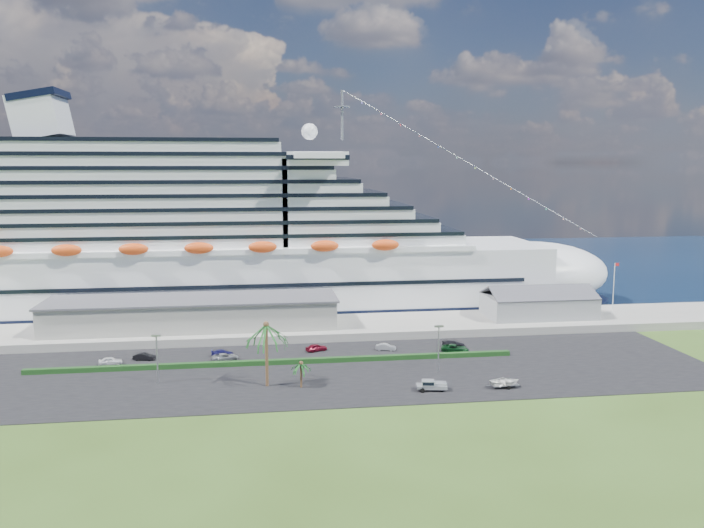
{
  "coord_description": "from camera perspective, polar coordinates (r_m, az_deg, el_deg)",
  "views": [
    {
      "loc": [
        -11.14,
        -105.5,
        36.47
      ],
      "look_at": [
        7.72,
        30.0,
        16.24
      ],
      "focal_mm": 35.0,
      "sensor_mm": 36.0,
      "label": 1
    }
  ],
  "objects": [
    {
      "name": "water",
      "position": [
        238.57,
        -5.15,
        -0.41
      ],
      "size": [
        420.0,
        160.0,
        0.02
      ],
      "primitive_type": "cube",
      "color": "black",
      "rests_on": "ground"
    },
    {
      "name": "parked_car_7",
      "position": [
        139.05,
        8.41,
        -6.55
      ],
      "size": [
        4.92,
        3.09,
        1.33
      ],
      "primitive_type": "imported",
      "rotation": [
        0.0,
        0.0,
        1.28
      ],
      "color": "black",
      "rests_on": "asphalt_lot"
    },
    {
      "name": "parked_car_2",
      "position": [
        130.5,
        -10.49,
        -7.6
      ],
      "size": [
        5.21,
        3.26,
        1.34
      ],
      "primitive_type": "imported",
      "rotation": [
        0.0,
        0.0,
        1.8
      ],
      "color": "gray",
      "rests_on": "asphalt_lot"
    },
    {
      "name": "parked_car_3",
      "position": [
        133.48,
        -10.72,
        -7.27
      ],
      "size": [
        4.21,
        1.72,
        1.22
      ],
      "primitive_type": "imported",
      "rotation": [
        0.0,
        0.0,
        1.57
      ],
      "color": "#181751",
      "rests_on": "asphalt_lot"
    },
    {
      "name": "palm_short",
      "position": [
        113.07,
        -4.26,
        -8.48
      ],
      "size": [
        3.53,
        3.53,
        4.56
      ],
      "color": "#47301E",
      "rests_on": "ground"
    },
    {
      "name": "cruise_ship",
      "position": [
        170.97,
        -11.36,
        1.6
      ],
      "size": [
        191.0,
        38.0,
        54.0
      ],
      "color": "silver",
      "rests_on": "ground"
    },
    {
      "name": "parked_car_1",
      "position": [
        134.26,
        -16.88,
        -7.37
      ],
      "size": [
        4.25,
        2.16,
        1.34
      ],
      "primitive_type": "imported",
      "rotation": [
        0.0,
        0.0,
        1.38
      ],
      "color": "black",
      "rests_on": "asphalt_lot"
    },
    {
      "name": "port_shed",
      "position": [
        161.83,
        15.25,
        -3.32
      ],
      "size": [
        24.0,
        12.31,
        7.37
      ],
      "color": "gray",
      "rests_on": "wharf"
    },
    {
      "name": "pickup_truck",
      "position": [
        112.71,
        6.59,
        -9.95
      ],
      "size": [
        5.18,
        2.62,
        1.74
      ],
      "color": "black",
      "rests_on": "asphalt_lot"
    },
    {
      "name": "lamp_post_left",
      "position": [
        118.9,
        -15.91,
        -7.1
      ],
      "size": [
        1.6,
        0.35,
        8.27
      ],
      "color": "gray",
      "rests_on": "asphalt_lot"
    },
    {
      "name": "parked_car_0",
      "position": [
        133.21,
        -19.44,
        -7.61
      ],
      "size": [
        4.27,
        2.17,
        1.39
      ],
      "primitive_type": "imported",
      "rotation": [
        0.0,
        0.0,
        1.7
      ],
      "color": "white",
      "rests_on": "asphalt_lot"
    },
    {
      "name": "boat_trailer",
      "position": [
        115.95,
        12.59,
        -9.51
      ],
      "size": [
        5.71,
        3.9,
        1.61
      ],
      "color": "gray",
      "rests_on": "asphalt_lot"
    },
    {
      "name": "ground",
      "position": [
        112.19,
        -1.82,
        -10.56
      ],
      "size": [
        420.0,
        420.0,
        0.0
      ],
      "primitive_type": "plane",
      "color": "#314818",
      "rests_on": "ground"
    },
    {
      "name": "parked_car_6",
      "position": [
        135.3,
        8.55,
        -6.95
      ],
      "size": [
        5.83,
        4.25,
        1.47
      ],
      "primitive_type": "imported",
      "rotation": [
        0.0,
        0.0,
        1.19
      ],
      "color": "#0E3817",
      "rests_on": "asphalt_lot"
    },
    {
      "name": "hedge",
      "position": [
        126.74,
        -6.24,
        -8.1
      ],
      "size": [
        88.0,
        1.1,
        0.9
      ],
      "primitive_type": "cube",
      "color": "black",
      "rests_on": "asphalt_lot"
    },
    {
      "name": "palm_tall",
      "position": [
        112.85,
        -7.14,
        -5.64
      ],
      "size": [
        8.82,
        8.82,
        11.13
      ],
      "color": "#47301E",
      "rests_on": "ground"
    },
    {
      "name": "flagpole",
      "position": [
        168.99,
        20.93,
        -1.76
      ],
      "size": [
        1.08,
        0.16,
        12.0
      ],
      "color": "silver",
      "rests_on": "wharf"
    },
    {
      "name": "parked_car_4",
      "position": [
        134.67,
        -2.98,
        -6.94
      ],
      "size": [
        4.54,
        3.16,
        1.43
      ],
      "primitive_type": "imported",
      "rotation": [
        0.0,
        0.0,
        1.96
      ],
      "color": "maroon",
      "rests_on": "asphalt_lot"
    },
    {
      "name": "parked_car_5",
      "position": [
        135.24,
        2.83,
        -6.91
      ],
      "size": [
        4.14,
        2.5,
        1.29
      ],
      "primitive_type": "imported",
      "rotation": [
        0.0,
        0.0,
        1.26
      ],
      "color": "#97999D",
      "rests_on": "asphalt_lot"
    },
    {
      "name": "asphalt_lot",
      "position": [
        122.57,
        -2.38,
        -8.88
      ],
      "size": [
        140.0,
        38.0,
        0.12
      ],
      "primitive_type": "cube",
      "color": "black",
      "rests_on": "ground"
    },
    {
      "name": "terminal_building",
      "position": [
        149.51,
        -13.09,
        -3.96
      ],
      "size": [
        61.0,
        15.0,
        6.3
      ],
      "color": "gray",
      "rests_on": "wharf"
    },
    {
      "name": "wharf",
      "position": [
        150.2,
        -3.46,
        -5.3
      ],
      "size": [
        240.0,
        20.0,
        1.8
      ],
      "primitive_type": "cube",
      "color": "gray",
      "rests_on": "ground"
    },
    {
      "name": "lamp_post_right",
      "position": [
        121.75,
        7.22,
        -6.47
      ],
      "size": [
        1.6,
        0.35,
        8.27
      ],
      "color": "gray",
      "rests_on": "asphalt_lot"
    }
  ]
}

